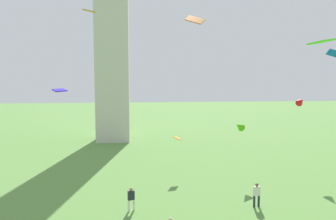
{
  "coord_description": "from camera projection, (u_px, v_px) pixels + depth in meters",
  "views": [
    {
      "loc": [
        -4.43,
        -2.69,
        9.82
      ],
      "look_at": [
        -2.32,
        19.38,
        7.54
      ],
      "focal_mm": 36.85,
      "sensor_mm": 36.0,
      "label": 1
    }
  ],
  "objects": [
    {
      "name": "kite_flying_2",
      "position": [
        177.0,
        138.0,
        34.2
      ],
      "size": [
        0.98,
        1.23,
        0.47
      ],
      "rotation": [
        0.0,
        0.0,
        4.36
      ],
      "color": "orange"
    },
    {
      "name": "kite_flying_0",
      "position": [
        60.0,
        90.0,
        23.98
      ],
      "size": [
        1.24,
        1.4,
        0.22
      ],
      "rotation": [
        0.0,
        0.0,
        2.03
      ],
      "color": "#2813DA"
    },
    {
      "name": "kite_flying_9",
      "position": [
        195.0,
        20.0,
        17.06
      ],
      "size": [
        1.04,
        0.79,
        0.58
      ],
      "rotation": [
        0.0,
        0.0,
        2.71
      ],
      "color": "#CC5C05"
    },
    {
      "name": "kite_flying_10",
      "position": [
        89.0,
        11.0,
        22.62
      ],
      "size": [
        0.92,
        1.3,
        0.39
      ],
      "rotation": [
        0.0,
        0.0,
        4.77
      ],
      "color": "gold"
    },
    {
      "name": "kite_flying_7",
      "position": [
        323.0,
        42.0,
        21.38
      ],
      "size": [
        2.06,
        1.9,
        0.47
      ],
      "rotation": [
        0.0,
        0.0,
        0.54
      ],
      "color": "#50F222"
    },
    {
      "name": "person_1",
      "position": [
        131.0,
        198.0,
        24.82
      ],
      "size": [
        0.52,
        0.42,
        1.74
      ],
      "rotation": [
        0.0,
        0.0,
        0.4
      ],
      "color": "silver",
      "rests_on": "ground_plane"
    },
    {
      "name": "person_0",
      "position": [
        257.0,
        193.0,
        25.61
      ],
      "size": [
        0.55,
        0.39,
        1.81
      ],
      "rotation": [
        0.0,
        0.0,
        0.28
      ],
      "color": "#1E2333",
      "rests_on": "ground_plane"
    },
    {
      "name": "kite_flying_5",
      "position": [
        301.0,
        101.0,
        35.69
      ],
      "size": [
        0.82,
        1.3,
        1.1
      ],
      "rotation": [
        0.0,
        0.0,
        6.22
      ],
      "color": "red"
    },
    {
      "name": "kite_flying_4",
      "position": [
        239.0,
        126.0,
        33.25
      ],
      "size": [
        1.41,
        1.36,
        1.09
      ],
      "rotation": [
        0.0,
        0.0,
        5.43
      ],
      "color": "#4CB210"
    }
  ]
}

